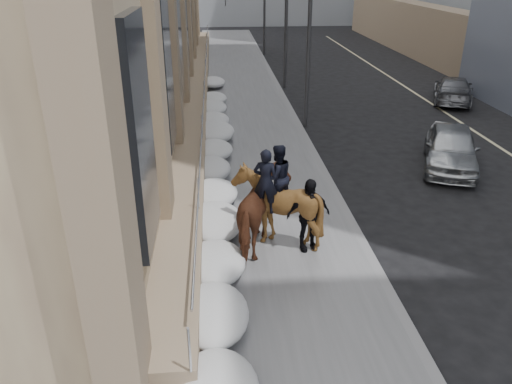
% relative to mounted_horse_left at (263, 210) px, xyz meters
% --- Properties ---
extents(ground, '(140.00, 140.00, 0.00)m').
position_rel_mounted_horse_left_xyz_m(ground, '(0.13, -3.11, -1.23)').
color(ground, black).
rests_on(ground, ground).
extents(sidewalk, '(5.00, 80.00, 0.12)m').
position_rel_mounted_horse_left_xyz_m(sidewalk, '(0.13, 6.89, -1.17)').
color(sidewalk, '#58585B').
rests_on(sidewalk, ground).
extents(curb, '(0.24, 80.00, 0.12)m').
position_rel_mounted_horse_left_xyz_m(curb, '(2.75, 6.89, -1.17)').
color(curb, slate).
rests_on(curb, ground).
extents(lane_line, '(0.15, 70.00, 0.01)m').
position_rel_mounted_horse_left_xyz_m(lane_line, '(10.63, 6.89, -1.23)').
color(lane_line, '#BFB78C').
rests_on(lane_line, ground).
extents(streetlight_mid, '(1.71, 0.24, 8.00)m').
position_rel_mounted_horse_left_xyz_m(streetlight_mid, '(2.87, 10.89, 3.35)').
color(streetlight_mid, '#2D2D30').
rests_on(streetlight_mid, ground).
extents(traffic_signal, '(4.10, 0.22, 6.00)m').
position_rel_mounted_horse_left_xyz_m(traffic_signal, '(2.20, 18.89, 2.77)').
color(traffic_signal, '#2D2D30').
rests_on(traffic_signal, ground).
extents(snow_bank, '(1.70, 18.10, 0.76)m').
position_rel_mounted_horse_left_xyz_m(snow_bank, '(-1.29, 5.00, -0.76)').
color(snow_bank, silver).
rests_on(snow_bank, sidewalk).
extents(mounted_horse_left, '(1.78, 2.72, 2.72)m').
position_rel_mounted_horse_left_xyz_m(mounted_horse_left, '(0.00, 0.00, 0.00)').
color(mounted_horse_left, '#442314').
rests_on(mounted_horse_left, sidewalk).
extents(mounted_horse_right, '(2.42, 2.53, 2.74)m').
position_rel_mounted_horse_left_xyz_m(mounted_horse_right, '(0.39, 0.26, 0.06)').
color(mounted_horse_right, '#4B3015').
rests_on(mounted_horse_right, sidewalk).
extents(pedestrian, '(1.24, 0.70, 1.99)m').
position_rel_mounted_horse_left_xyz_m(pedestrian, '(1.16, -0.13, -0.12)').
color(pedestrian, black).
rests_on(pedestrian, sidewalk).
extents(car_silver, '(3.43, 4.93, 1.56)m').
position_rel_mounted_horse_left_xyz_m(car_silver, '(7.53, 5.42, -0.45)').
color(car_silver, '#A1A5A9').
rests_on(car_silver, ground).
extents(car_grey, '(3.64, 5.11, 1.37)m').
position_rel_mounted_horse_left_xyz_m(car_grey, '(11.87, 14.79, -0.54)').
color(car_grey, slate).
rests_on(car_grey, ground).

